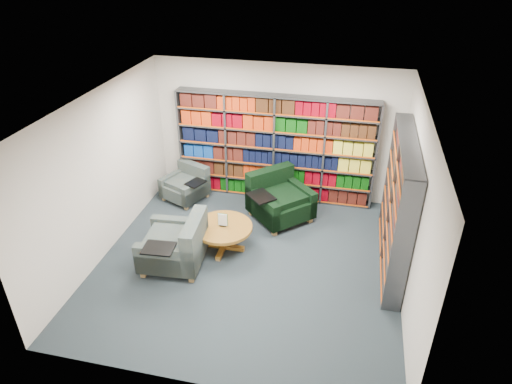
% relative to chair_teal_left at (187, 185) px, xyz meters
% --- Properties ---
extents(room_shell, '(5.02, 5.02, 2.82)m').
position_rel_chair_teal_left_xyz_m(room_shell, '(1.77, -1.87, 1.11)').
color(room_shell, '#1B252B').
rests_on(room_shell, ground).
extents(bookshelf_back, '(4.00, 0.28, 2.20)m').
position_rel_chair_teal_left_xyz_m(bookshelf_back, '(1.77, 0.47, 0.81)').
color(bookshelf_back, '#47494F').
rests_on(bookshelf_back, ground).
extents(bookshelf_right, '(0.28, 2.50, 2.20)m').
position_rel_chair_teal_left_xyz_m(bookshelf_right, '(4.11, -1.27, 0.81)').
color(bookshelf_right, '#47494F').
rests_on(bookshelf_right, ground).
extents(chair_teal_left, '(1.04, 1.02, 0.71)m').
position_rel_chair_teal_left_xyz_m(chair_teal_left, '(0.00, 0.00, 0.00)').
color(chair_teal_left, '#0D223B').
rests_on(chair_teal_left, ground).
extents(chair_green_right, '(1.43, 1.43, 0.92)m').
position_rel_chair_teal_left_xyz_m(chair_green_right, '(1.99, -0.32, 0.09)').
color(chair_green_right, black).
rests_on(chair_green_right, ground).
extents(chair_teal_front, '(1.06, 1.21, 0.90)m').
position_rel_chair_teal_left_xyz_m(chair_teal_front, '(0.64, -2.17, 0.08)').
color(chair_teal_front, '#0D223B').
rests_on(chair_teal_front, ground).
extents(coffee_table, '(1.03, 1.03, 0.72)m').
position_rel_chair_teal_left_xyz_m(coffee_table, '(1.25, -1.59, 0.10)').
color(coffee_table, olive).
rests_on(coffee_table, ground).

